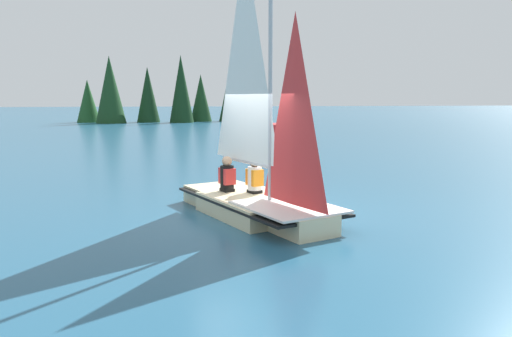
{
  "coord_description": "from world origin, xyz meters",
  "views": [
    {
      "loc": [
        -1.73,
        -9.94,
        2.43
      ],
      "look_at": [
        0.0,
        0.0,
        0.99
      ],
      "focal_mm": 35.0,
      "sensor_mm": 36.0,
      "label": 1
    }
  ],
  "objects_px": {
    "sailor_helm": "(255,182)",
    "sailor_crew": "(227,181)",
    "sailboat_main": "(256,180)",
    "motorboat_distant": "(271,138)"
  },
  "relations": [
    {
      "from": "sailor_helm",
      "to": "sailor_crew",
      "type": "bearing_deg",
      "value": -137.64
    },
    {
      "from": "sailor_crew",
      "to": "sailboat_main",
      "type": "bearing_deg",
      "value": 12.57
    },
    {
      "from": "sailboat_main",
      "to": "sailor_crew",
      "type": "distance_m",
      "value": 0.92
    },
    {
      "from": "sailor_helm",
      "to": "motorboat_distant",
      "type": "relative_size",
      "value": 0.22
    },
    {
      "from": "sailboat_main",
      "to": "motorboat_distant",
      "type": "bearing_deg",
      "value": 145.84
    },
    {
      "from": "sailboat_main",
      "to": "motorboat_distant",
      "type": "relative_size",
      "value": 1.1
    },
    {
      "from": "sailor_crew",
      "to": "motorboat_distant",
      "type": "relative_size",
      "value": 0.22
    },
    {
      "from": "sailboat_main",
      "to": "sailor_helm",
      "type": "bearing_deg",
      "value": 152.13
    },
    {
      "from": "sailboat_main",
      "to": "sailor_helm",
      "type": "height_order",
      "value": "sailboat_main"
    },
    {
      "from": "sailboat_main",
      "to": "sailor_crew",
      "type": "height_order",
      "value": "sailboat_main"
    }
  ]
}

